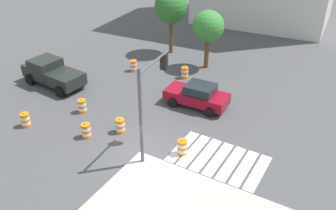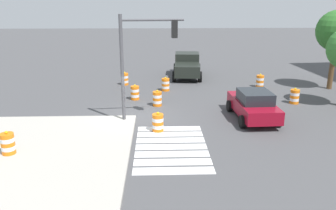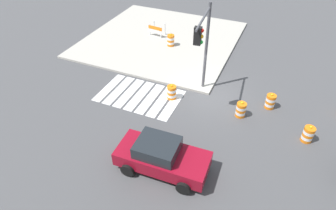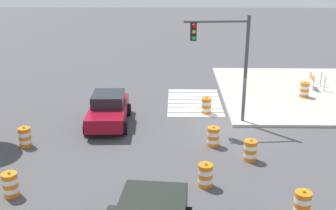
{
  "view_description": "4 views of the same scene",
  "coord_description": "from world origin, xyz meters",
  "px_view_note": "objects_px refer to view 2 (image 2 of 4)",
  "views": [
    {
      "loc": [
        9.64,
        -13.24,
        12.69
      ],
      "look_at": [
        -0.12,
        3.32,
        1.47
      ],
      "focal_mm": 38.9,
      "sensor_mm": 36.0,
      "label": 1
    },
    {
      "loc": [
        18.14,
        1.18,
        6.39
      ],
      "look_at": [
        1.33,
        1.74,
        1.15
      ],
      "focal_mm": 36.73,
      "sensor_mm": 36.0,
      "label": 2
    },
    {
      "loc": [
        -3.47,
        14.55,
        10.99
      ],
      "look_at": [
        1.42,
        3.23,
        1.13
      ],
      "focal_mm": 30.95,
      "sensor_mm": 36.0,
      "label": 3
    },
    {
      "loc": [
        -19.46,
        2.96,
        8.01
      ],
      "look_at": [
        0.05,
        3.33,
        1.18
      ],
      "focal_mm": 43.36,
      "sensor_mm": 36.0,
      "label": 4
    }
  ],
  "objects_px": {
    "traffic_barrel_far_curb": "(158,123)",
    "traffic_barrel_lane_center": "(260,81)",
    "traffic_barrel_crosswalk_end": "(295,96)",
    "traffic_light_pole": "(144,49)",
    "traffic_barrel_opposite_curb": "(125,79)",
    "traffic_barrel_median_far": "(166,85)",
    "traffic_barrel_near_corner": "(135,93)",
    "sports_car": "(253,105)",
    "pickup_truck": "(187,65)",
    "traffic_barrel_on_sidewalk": "(8,144)",
    "traffic_barrel_median_near": "(157,99)"
  },
  "relations": [
    {
      "from": "traffic_barrel_median_near",
      "to": "traffic_barrel_lane_center",
      "type": "height_order",
      "value": "same"
    },
    {
      "from": "traffic_barrel_crosswalk_end",
      "to": "traffic_barrel_median_near",
      "type": "xyz_separation_m",
      "value": [
        0.21,
        -8.69,
        0.0
      ]
    },
    {
      "from": "traffic_barrel_median_far",
      "to": "traffic_barrel_lane_center",
      "type": "xyz_separation_m",
      "value": [
        -0.82,
        7.1,
        0.0
      ]
    },
    {
      "from": "traffic_light_pole",
      "to": "traffic_barrel_median_far",
      "type": "bearing_deg",
      "value": 168.64
    },
    {
      "from": "pickup_truck",
      "to": "traffic_barrel_opposite_curb",
      "type": "height_order",
      "value": "pickup_truck"
    },
    {
      "from": "traffic_barrel_on_sidewalk",
      "to": "traffic_barrel_near_corner",
      "type": "bearing_deg",
      "value": 150.41
    },
    {
      "from": "traffic_barrel_far_curb",
      "to": "traffic_light_pole",
      "type": "bearing_deg",
      "value": -156.39
    },
    {
      "from": "pickup_truck",
      "to": "traffic_barrel_far_curb",
      "type": "height_order",
      "value": "pickup_truck"
    },
    {
      "from": "pickup_truck",
      "to": "traffic_barrel_on_sidewalk",
      "type": "xyz_separation_m",
      "value": [
        15.38,
        -8.82,
        -0.37
      ]
    },
    {
      "from": "sports_car",
      "to": "traffic_barrel_median_far",
      "type": "distance_m",
      "value": 7.78
    },
    {
      "from": "traffic_barrel_near_corner",
      "to": "traffic_barrel_lane_center",
      "type": "xyz_separation_m",
      "value": [
        -3.01,
        9.17,
        0.0
      ]
    },
    {
      "from": "pickup_truck",
      "to": "traffic_light_pole",
      "type": "relative_size",
      "value": 0.96
    },
    {
      "from": "traffic_barrel_crosswalk_end",
      "to": "traffic_barrel_lane_center",
      "type": "xyz_separation_m",
      "value": [
        -4.23,
        -0.97,
        0.0
      ]
    },
    {
      "from": "traffic_barrel_median_far",
      "to": "traffic_light_pole",
      "type": "distance_m",
      "value": 7.34
    },
    {
      "from": "traffic_barrel_lane_center",
      "to": "traffic_barrel_opposite_curb",
      "type": "height_order",
      "value": "same"
    },
    {
      "from": "traffic_barrel_near_corner",
      "to": "traffic_barrel_far_curb",
      "type": "relative_size",
      "value": 1.0
    },
    {
      "from": "traffic_barrel_near_corner",
      "to": "traffic_barrel_far_curb",
      "type": "bearing_deg",
      "value": 14.46
    },
    {
      "from": "traffic_barrel_on_sidewalk",
      "to": "traffic_barrel_far_curb",
      "type": "bearing_deg",
      "value": 113.39
    },
    {
      "from": "traffic_barrel_near_corner",
      "to": "traffic_barrel_median_far",
      "type": "height_order",
      "value": "same"
    },
    {
      "from": "traffic_light_pole",
      "to": "traffic_barrel_near_corner",
      "type": "bearing_deg",
      "value": -169.21
    },
    {
      "from": "traffic_barrel_crosswalk_end",
      "to": "traffic_barrel_on_sidewalk",
      "type": "height_order",
      "value": "traffic_barrel_on_sidewalk"
    },
    {
      "from": "traffic_barrel_median_far",
      "to": "traffic_barrel_opposite_curb",
      "type": "distance_m",
      "value": 3.62
    },
    {
      "from": "traffic_barrel_lane_center",
      "to": "traffic_barrel_opposite_curb",
      "type": "relative_size",
      "value": 1.0
    },
    {
      "from": "traffic_barrel_lane_center",
      "to": "traffic_barrel_opposite_curb",
      "type": "xyz_separation_m",
      "value": [
        -1.06,
        -10.2,
        0.0
      ]
    },
    {
      "from": "traffic_barrel_crosswalk_end",
      "to": "traffic_barrel_opposite_curb",
      "type": "distance_m",
      "value": 12.36
    },
    {
      "from": "sports_car",
      "to": "traffic_barrel_crosswalk_end",
      "type": "xyz_separation_m",
      "value": [
        -2.81,
        3.43,
        -0.36
      ]
    },
    {
      "from": "traffic_barrel_median_far",
      "to": "traffic_barrel_opposite_curb",
      "type": "xyz_separation_m",
      "value": [
        -1.88,
        -3.09,
        0.0
      ]
    },
    {
      "from": "traffic_barrel_far_curb",
      "to": "traffic_barrel_lane_center",
      "type": "distance_m",
      "value": 11.64
    },
    {
      "from": "pickup_truck",
      "to": "traffic_barrel_opposite_curb",
      "type": "distance_m",
      "value": 5.84
    },
    {
      "from": "traffic_barrel_lane_center",
      "to": "traffic_barrel_opposite_curb",
      "type": "distance_m",
      "value": 10.25
    },
    {
      "from": "traffic_barrel_far_curb",
      "to": "traffic_light_pole",
      "type": "height_order",
      "value": "traffic_light_pole"
    },
    {
      "from": "sports_car",
      "to": "traffic_barrel_on_sidewalk",
      "type": "distance_m",
      "value": 12.32
    },
    {
      "from": "traffic_barrel_far_curb",
      "to": "traffic_barrel_on_sidewalk",
      "type": "xyz_separation_m",
      "value": [
        2.71,
        -6.27,
        0.15
      ]
    },
    {
      "from": "traffic_barrel_near_corner",
      "to": "traffic_light_pole",
      "type": "bearing_deg",
      "value": 10.79
    },
    {
      "from": "traffic_barrel_far_curb",
      "to": "traffic_barrel_on_sidewalk",
      "type": "relative_size",
      "value": 1.0
    },
    {
      "from": "traffic_barrel_near_corner",
      "to": "traffic_barrel_far_curb",
      "type": "distance_m",
      "value": 5.91
    },
    {
      "from": "traffic_barrel_on_sidewalk",
      "to": "traffic_barrel_opposite_curb",
      "type": "bearing_deg",
      "value": 163.23
    },
    {
      "from": "traffic_barrel_near_corner",
      "to": "traffic_light_pole",
      "type": "relative_size",
      "value": 0.19
    },
    {
      "from": "sports_car",
      "to": "pickup_truck",
      "type": "distance_m",
      "value": 11.31
    },
    {
      "from": "traffic_barrel_median_near",
      "to": "traffic_barrel_lane_center",
      "type": "xyz_separation_m",
      "value": [
        -4.44,
        7.71,
        0.0
      ]
    },
    {
      "from": "traffic_barrel_median_far",
      "to": "traffic_barrel_far_curb",
      "type": "xyz_separation_m",
      "value": [
        7.91,
        -0.59,
        0.0
      ]
    },
    {
      "from": "traffic_barrel_median_near",
      "to": "traffic_light_pole",
      "type": "xyz_separation_m",
      "value": [
        2.73,
        -0.67,
        3.46
      ]
    },
    {
      "from": "traffic_barrel_near_corner",
      "to": "traffic_barrel_median_far",
      "type": "relative_size",
      "value": 1.0
    },
    {
      "from": "sports_car",
      "to": "traffic_barrel_opposite_curb",
      "type": "xyz_separation_m",
      "value": [
        -8.1,
        -7.74,
        -0.36
      ]
    },
    {
      "from": "traffic_barrel_far_curb",
      "to": "traffic_light_pole",
      "type": "xyz_separation_m",
      "value": [
        -1.56,
        -0.68,
        3.46
      ]
    },
    {
      "from": "traffic_barrel_far_curb",
      "to": "pickup_truck",
      "type": "bearing_deg",
      "value": 168.62
    },
    {
      "from": "pickup_truck",
      "to": "traffic_barrel_lane_center",
      "type": "xyz_separation_m",
      "value": [
        3.94,
        5.15,
        -0.52
      ]
    },
    {
      "from": "sports_car",
      "to": "traffic_barrel_near_corner",
      "type": "bearing_deg",
      "value": -121.0
    },
    {
      "from": "traffic_barrel_far_curb",
      "to": "sports_car",
      "type": "bearing_deg",
      "value": 107.86
    },
    {
      "from": "traffic_barrel_lane_center",
      "to": "traffic_barrel_on_sidewalk",
      "type": "xyz_separation_m",
      "value": [
        11.44,
        -13.96,
        0.15
      ]
    }
  ]
}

